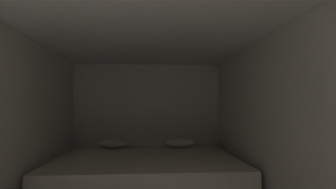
{
  "coord_description": "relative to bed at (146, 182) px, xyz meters",
  "views": [
    {
      "loc": [
        0.02,
        -0.51,
        1.37
      ],
      "look_at": [
        0.24,
        2.49,
        1.51
      ],
      "focal_mm": 29.06,
      "sensor_mm": 36.0,
      "label": 1
    }
  ],
  "objects": [
    {
      "name": "ceiling_slab",
      "position": [
        0.0,
        -1.49,
        1.8
      ],
      "size": [
        2.64,
        5.04,
        0.05
      ],
      "primitive_type": "cube",
      "color": "white",
      "rests_on": "wall_left"
    },
    {
      "name": "wall_back",
      "position": [
        0.0,
        1.06,
        0.71
      ],
      "size": [
        2.64,
        0.05,
        2.13
      ],
      "primitive_type": "cube",
      "color": "silver",
      "rests_on": "ground"
    },
    {
      "name": "wall_right",
      "position": [
        1.29,
        -1.49,
        0.71
      ],
      "size": [
        0.05,
        5.04,
        2.13
      ],
      "primitive_type": "cube",
      "color": "silver",
      "rests_on": "ground"
    },
    {
      "name": "bed",
      "position": [
        0.0,
        0.0,
        0.0
      ],
      "size": [
        2.42,
        1.99,
        0.86
      ],
      "color": "brown",
      "rests_on": "ground"
    }
  ]
}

